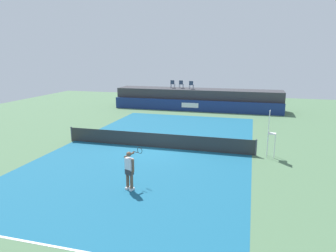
{
  "coord_description": "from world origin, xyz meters",
  "views": [
    {
      "loc": [
        5.78,
        -18.25,
        5.87
      ],
      "look_at": [
        0.23,
        2.0,
        1.0
      ],
      "focal_mm": 32.92,
      "sensor_mm": 36.0,
      "label": 1
    }
  ],
  "objects": [
    {
      "name": "net_post_far",
      "position": [
        6.2,
        0.0,
        0.5
      ],
      "size": [
        0.1,
        0.1,
        1.0
      ],
      "primitive_type": "cylinder",
      "color": "#4C4C51",
      "rests_on": "ground"
    },
    {
      "name": "spectator_chair_left",
      "position": [
        -1.92,
        15.45,
        2.69
      ],
      "size": [
        0.45,
        0.45,
        0.89
      ],
      "color": "#2D3D56",
      "rests_on": "spectator_platform"
    },
    {
      "name": "spectator_chair_center",
      "position": [
        -0.68,
        14.96,
        2.69
      ],
      "size": [
        0.44,
        0.44,
        0.89
      ],
      "color": "#2D3D56",
      "rests_on": "spectator_platform"
    },
    {
      "name": "tennis_ball",
      "position": [
        3.62,
        1.91,
        0.04
      ],
      "size": [
        0.07,
        0.07,
        0.07
      ],
      "primitive_type": "sphere",
      "color": "#D8EA33",
      "rests_on": "court_inner"
    },
    {
      "name": "umpire_chair",
      "position": [
        6.93,
        0.01,
        1.59
      ],
      "size": [
        0.49,
        0.49,
        2.76
      ],
      "color": "white",
      "rests_on": "ground"
    },
    {
      "name": "net_post_near",
      "position": [
        -6.2,
        0.0,
        0.5
      ],
      "size": [
        0.1,
        0.1,
        1.0
      ],
      "primitive_type": "cylinder",
      "color": "#4C4C51",
      "rests_on": "ground"
    },
    {
      "name": "court_inner",
      "position": [
        0.0,
        0.0,
        0.0
      ],
      "size": [
        12.0,
        22.0,
        0.0
      ],
      "primitive_type": "cube",
      "color": "#16597A",
      "rests_on": "ground"
    },
    {
      "name": "tennis_player",
      "position": [
        0.77,
        -6.38,
        0.96
      ],
      "size": [
        0.55,
        1.25,
        1.77
      ],
      "color": "white",
      "rests_on": "court_inner"
    },
    {
      "name": "tennis_net",
      "position": [
        0.0,
        0.0,
        0.47
      ],
      "size": [
        12.4,
        0.02,
        0.95
      ],
      "primitive_type": "cube",
      "color": "#2D2D2D",
      "rests_on": "ground"
    },
    {
      "name": "spectator_chair_far_left",
      "position": [
        -2.9,
        15.42,
        2.69
      ],
      "size": [
        0.45,
        0.45,
        0.89
      ],
      "color": "#2D3D56",
      "rests_on": "spectator_platform"
    },
    {
      "name": "spectator_platform",
      "position": [
        0.0,
        15.3,
        1.1
      ],
      "size": [
        18.0,
        2.8,
        2.2
      ],
      "primitive_type": "cube",
      "color": "#38383D",
      "rests_on": "ground"
    },
    {
      "name": "line_near_baseline",
      "position": [
        0.0,
        -10.95,
        0.01
      ],
      "size": [
        12.0,
        0.1,
        0.0
      ],
      "primitive_type": "cube",
      "color": "white",
      "rests_on": "court_inner"
    },
    {
      "name": "sponsor_wall",
      "position": [
        -0.0,
        13.5,
        0.6
      ],
      "size": [
        18.0,
        0.22,
        1.2
      ],
      "color": "navy",
      "rests_on": "ground"
    },
    {
      "name": "ground_plane",
      "position": [
        0.0,
        3.0,
        0.0
      ],
      "size": [
        48.0,
        48.0,
        0.0
      ],
      "primitive_type": "plane",
      "color": "#4C704C"
    }
  ]
}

